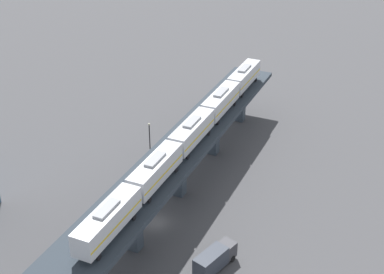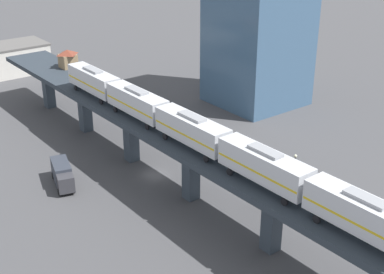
{
  "view_description": "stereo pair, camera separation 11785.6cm",
  "coord_description": "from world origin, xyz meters",
  "px_view_note": "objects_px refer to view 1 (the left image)",
  "views": [
    {
      "loc": [
        -33.05,
        57.76,
        51.75
      ],
      "look_at": [
        -1.25,
        -10.52,
        10.25
      ],
      "focal_mm": 50.0,
      "sensor_mm": 36.0,
      "label": 1
    },
    {
      "loc": [
        -38.57,
        -59.11,
        37.58
      ],
      "look_at": [
        -1.25,
        -10.52,
        10.25
      ],
      "focal_mm": 50.0,
      "sensor_mm": 36.0,
      "label": 2
    }
  ],
  "objects_px": {
    "street_lamp": "(150,137)",
    "delivery_truck": "(215,259)",
    "street_car_white": "(81,236)",
    "street_car_black": "(164,157)",
    "subway_train": "(192,131)"
  },
  "relations": [
    {
      "from": "subway_train",
      "to": "delivery_truck",
      "type": "xyz_separation_m",
      "value": [
        -10.95,
        16.08,
        -9.53
      ]
    },
    {
      "from": "subway_train",
      "to": "street_car_white",
      "type": "distance_m",
      "value": 23.5
    },
    {
      "from": "street_car_black",
      "to": "street_lamp",
      "type": "distance_m",
      "value": 4.51
    },
    {
      "from": "street_lamp",
      "to": "street_car_black",
      "type": "bearing_deg",
      "value": 169.73
    },
    {
      "from": "street_car_white",
      "to": "delivery_truck",
      "type": "xyz_separation_m",
      "value": [
        -20.18,
        -2.89,
        0.82
      ]
    },
    {
      "from": "street_car_black",
      "to": "street_car_white",
      "type": "relative_size",
      "value": 1.01
    },
    {
      "from": "street_car_white",
      "to": "street_lamp",
      "type": "bearing_deg",
      "value": -84.14
    },
    {
      "from": "subway_train",
      "to": "street_lamp",
      "type": "distance_m",
      "value": 15.5
    },
    {
      "from": "street_lamp",
      "to": "delivery_truck",
      "type": "bearing_deg",
      "value": 134.83
    },
    {
      "from": "street_car_white",
      "to": "delivery_truck",
      "type": "distance_m",
      "value": 20.4
    },
    {
      "from": "street_car_white",
      "to": "subway_train",
      "type": "bearing_deg",
      "value": -115.93
    },
    {
      "from": "subway_train",
      "to": "street_car_white",
      "type": "bearing_deg",
      "value": 64.07
    },
    {
      "from": "subway_train",
      "to": "street_car_white",
      "type": "relative_size",
      "value": 13.92
    },
    {
      "from": "street_car_white",
      "to": "delivery_truck",
      "type": "bearing_deg",
      "value": -171.84
    },
    {
      "from": "street_car_black",
      "to": "street_car_white",
      "type": "distance_m",
      "value": 25.3
    }
  ]
}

